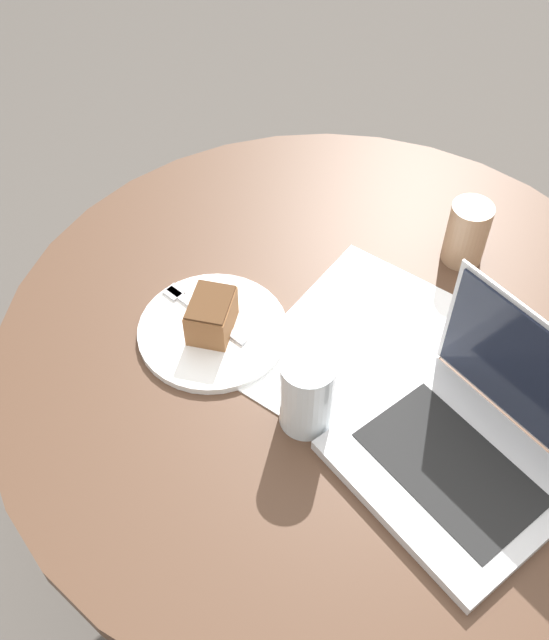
{
  "coord_description": "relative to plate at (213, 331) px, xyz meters",
  "views": [
    {
      "loc": [
        0.71,
        0.2,
        1.62
      ],
      "look_at": [
        0.03,
        -0.09,
        0.75
      ],
      "focal_mm": 42.0,
      "sensor_mm": 36.0,
      "label": 1
    }
  ],
  "objects": [
    {
      "name": "cake_slice",
      "position": [
        0.0,
        0.0,
        0.04
      ],
      "size": [
        0.09,
        0.08,
        0.06
      ],
      "rotation": [
        0.0,
        0.0,
        0.19
      ],
      "color": "brown",
      "rests_on": "plate"
    },
    {
      "name": "fork",
      "position": [
        -0.02,
        -0.04,
        0.01
      ],
      "size": [
        0.07,
        0.17,
        0.0
      ],
      "rotation": [
        0.0,
        0.0,
        4.39
      ],
      "color": "silver",
      "rests_on": "plate"
    },
    {
      "name": "ground_plane",
      "position": [
        -0.07,
        0.18,
        -0.71
      ],
      "size": [
        12.0,
        12.0,
        0.0
      ],
      "primitive_type": "plane",
      "color": "#4C4742"
    },
    {
      "name": "paper_document",
      "position": [
        -0.07,
        0.21,
        -0.0
      ],
      "size": [
        0.4,
        0.31,
        0.0
      ],
      "rotation": [
        0.0,
        0.0,
        -0.22
      ],
      "color": "white",
      "rests_on": "dining_table"
    },
    {
      "name": "plate",
      "position": [
        0.0,
        0.0,
        0.0
      ],
      "size": [
        0.24,
        0.24,
        0.01
      ],
      "color": "white",
      "rests_on": "dining_table"
    },
    {
      "name": "water_glass",
      "position": [
        0.09,
        0.19,
        0.06
      ],
      "size": [
        0.08,
        0.08,
        0.13
      ],
      "color": "silver",
      "rests_on": "dining_table"
    },
    {
      "name": "coffee_glass",
      "position": [
        -0.32,
        0.31,
        0.05
      ],
      "size": [
        0.07,
        0.07,
        0.11
      ],
      "color": "#997556",
      "rests_on": "dining_table"
    },
    {
      "name": "dining_table",
      "position": [
        -0.07,
        0.18,
        -0.13
      ],
      "size": [
        1.07,
        1.07,
        0.71
      ],
      "color": "#4C3323",
      "rests_on": "ground_plane"
    },
    {
      "name": "laptop",
      "position": [
        0.07,
        0.42,
        0.03
      ],
      "size": [
        0.36,
        0.38,
        0.22
      ],
      "rotation": [
        0.0,
        0.0,
        4.22
      ],
      "color": "silver",
      "rests_on": "dining_table"
    }
  ]
}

